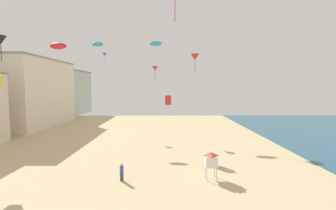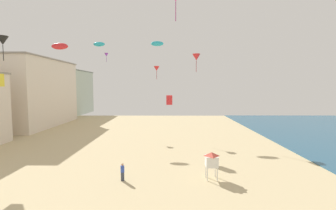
% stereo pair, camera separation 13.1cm
% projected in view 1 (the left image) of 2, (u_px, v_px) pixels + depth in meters
% --- Properties ---
extents(boardwalk_hotel_mid, '(17.73, 21.35, 14.63)m').
position_uv_depth(boardwalk_hotel_mid, '(17.00, 93.00, 50.14)').
color(boardwalk_hotel_mid, silver).
rests_on(boardwalk_hotel_mid, ground).
extents(boardwalk_hotel_far, '(13.16, 17.98, 13.73)m').
position_uv_depth(boardwalk_hotel_far, '(63.00, 92.00, 71.71)').
color(boardwalk_hotel_far, '#B7C6B2').
rests_on(boardwalk_hotel_far, ground).
extents(kite_flyer, '(0.34, 0.34, 1.64)m').
position_uv_depth(kite_flyer, '(123.00, 171.00, 20.81)').
color(kite_flyer, '#383D4C').
rests_on(kite_flyer, ground).
extents(lifeguard_stand, '(1.10, 1.10, 2.55)m').
position_uv_depth(lifeguard_stand, '(212.00, 160.00, 21.18)').
color(lifeguard_stand, white).
rests_on(lifeguard_stand, ground).
extents(kite_purple_delta, '(0.83, 0.83, 1.88)m').
position_uv_depth(kite_purple_delta, '(106.00, 55.00, 47.24)').
color(kite_purple_delta, purple).
extents(kite_red_box, '(0.79, 0.79, 1.24)m').
position_uv_depth(kite_red_box, '(169.00, 100.00, 30.30)').
color(kite_red_box, red).
extents(kite_red_delta, '(1.34, 1.34, 3.05)m').
position_uv_depth(kite_red_delta, '(196.00, 57.00, 38.93)').
color(kite_red_delta, red).
extents(kite_black_delta, '(1.15, 1.15, 2.61)m').
position_uv_depth(kite_black_delta, '(2.00, 40.00, 24.13)').
color(kite_black_delta, black).
extents(kite_red_delta_2, '(1.05, 1.05, 2.39)m').
position_uv_depth(kite_red_delta_2, '(156.00, 69.00, 41.50)').
color(kite_red_delta_2, red).
extents(kite_cyan_parafoil, '(2.44, 0.68, 0.95)m').
position_uv_depth(kite_cyan_parafoil, '(157.00, 44.00, 44.04)').
color(kite_cyan_parafoil, '#2DB7CC').
extents(kite_cyan_parafoil_2, '(2.07, 0.58, 0.81)m').
position_uv_depth(kite_cyan_parafoil_2, '(99.00, 44.00, 41.04)').
color(kite_cyan_parafoil_2, '#2DB7CC').
extents(kite_red_parafoil, '(1.87, 0.52, 0.73)m').
position_uv_depth(kite_red_parafoil, '(60.00, 46.00, 25.39)').
color(kite_red_parafoil, red).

